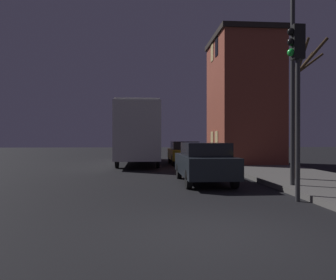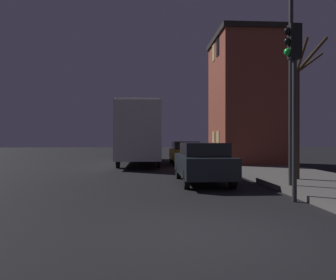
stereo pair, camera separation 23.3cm
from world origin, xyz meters
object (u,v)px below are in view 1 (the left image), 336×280
(streetlamp, at_px, (279,28))
(bare_tree, at_px, (299,110))
(traffic_light, at_px, (297,75))
(bus, at_px, (138,130))
(car_near_lane, at_px, (204,162))
(car_mid_lane, at_px, (184,152))

(streetlamp, bearing_deg, bare_tree, 47.88)
(traffic_light, height_order, bus, traffic_light)
(streetlamp, xyz_separation_m, car_near_lane, (-2.04, 1.95, -4.35))
(traffic_light, bearing_deg, bus, 107.47)
(bus, bearing_deg, car_mid_lane, -17.58)
(streetlamp, relative_size, bus, 0.65)
(streetlamp, bearing_deg, bus, 111.16)
(streetlamp, height_order, car_mid_lane, streetlamp)
(car_near_lane, height_order, car_mid_lane, car_near_lane)
(streetlamp, distance_m, traffic_light, 2.59)
(bare_tree, xyz_separation_m, car_mid_lane, (-3.09, 9.37, -1.92))
(bare_tree, xyz_separation_m, bus, (-6.04, 10.31, -0.46))
(bare_tree, height_order, car_mid_lane, bare_tree)
(streetlamp, height_order, bare_tree, streetlamp)
(streetlamp, bearing_deg, car_mid_lane, 98.58)
(bus, bearing_deg, bare_tree, -59.62)
(bus, bearing_deg, streetlamp, -68.84)
(traffic_light, height_order, bare_tree, bare_tree)
(bare_tree, bearing_deg, streetlamp, -132.12)
(traffic_light, bearing_deg, streetlamp, 80.59)
(traffic_light, bearing_deg, bare_tree, 62.85)
(traffic_light, height_order, car_near_lane, traffic_light)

